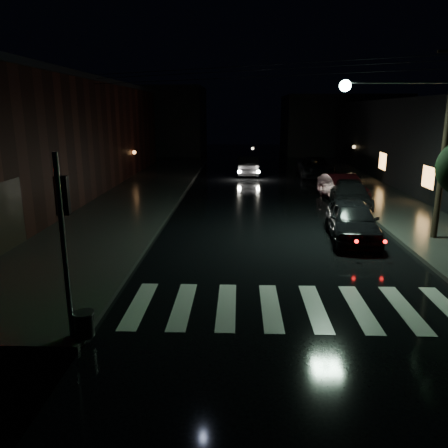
# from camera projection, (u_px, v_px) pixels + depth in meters

# --- Properties ---
(ground) EXTENTS (120.00, 120.00, 0.00)m
(ground) POSITION_uv_depth(u_px,v_px,m) (180.00, 314.00, 11.47)
(ground) COLOR black
(ground) RESTS_ON ground
(sidewalk_left) EXTENTS (6.00, 44.00, 0.15)m
(sidewalk_left) POSITION_uv_depth(u_px,v_px,m) (126.00, 202.00, 25.16)
(sidewalk_left) COLOR #282826
(sidewalk_left) RESTS_ON ground
(sidewalk_right) EXTENTS (4.00, 44.00, 0.15)m
(sidewalk_right) POSITION_uv_depth(u_px,v_px,m) (389.00, 204.00, 24.65)
(sidewalk_right) COLOR #282826
(sidewalk_right) RESTS_ON ground
(building_left) EXTENTS (10.00, 36.00, 7.00)m
(building_left) POSITION_uv_depth(u_px,v_px,m) (17.00, 139.00, 26.48)
(building_left) COLOR black
(building_left) RESTS_ON ground
(building_far_left) EXTENTS (14.00, 10.00, 8.00)m
(building_far_left) POSITION_uv_depth(u_px,v_px,m) (147.00, 121.00, 54.33)
(building_far_left) COLOR black
(building_far_left) RESTS_ON ground
(building_far_right) EXTENTS (14.00, 10.00, 7.00)m
(building_far_right) POSITION_uv_depth(u_px,v_px,m) (341.00, 125.00, 53.63)
(building_far_right) COLOR black
(building_far_right) RESTS_ON ground
(crosswalk) EXTENTS (9.00, 3.00, 0.01)m
(crosswalk) POSITION_uv_depth(u_px,v_px,m) (293.00, 307.00, 11.85)
(crosswalk) COLOR beige
(crosswalk) RESTS_ON ground
(signal_pole_corner) EXTENTS (0.68, 0.61, 4.20)m
(signal_pole_corner) POSITION_uv_depth(u_px,v_px,m) (75.00, 279.00, 9.74)
(signal_pole_corner) COLOR slate
(signal_pole_corner) RESTS_ON ground
(utility_pole) EXTENTS (4.92, 0.44, 8.00)m
(utility_pole) POSITION_uv_depth(u_px,v_px,m) (430.00, 126.00, 16.78)
(utility_pole) COLOR black
(utility_pole) RESTS_ON ground
(parked_car_a) EXTENTS (2.32, 4.88, 1.61)m
(parked_car_a) POSITION_uv_depth(u_px,v_px,m) (352.00, 220.00, 17.97)
(parked_car_a) COLOR black
(parked_car_a) RESTS_ON ground
(parked_car_b) EXTENTS (2.24, 4.90, 1.56)m
(parked_car_b) POSITION_uv_depth(u_px,v_px,m) (342.00, 188.00, 25.71)
(parked_car_b) COLOR black
(parked_car_b) RESTS_ON ground
(parked_car_c) EXTENTS (2.66, 5.21, 1.45)m
(parked_car_c) POSITION_uv_depth(u_px,v_px,m) (350.00, 195.00, 23.91)
(parked_car_c) COLOR black
(parked_car_c) RESTS_ON ground
(parked_car_d) EXTENTS (2.59, 5.61, 1.56)m
(parked_car_d) POSITION_uv_depth(u_px,v_px,m) (315.00, 167.00, 35.14)
(parked_car_d) COLOR black
(parked_car_d) RESTS_ON ground
(oncoming_car) EXTENTS (1.77, 4.82, 1.58)m
(oncoming_car) POSITION_uv_depth(u_px,v_px,m) (248.00, 166.00, 36.07)
(oncoming_car) COLOR black
(oncoming_car) RESTS_ON ground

